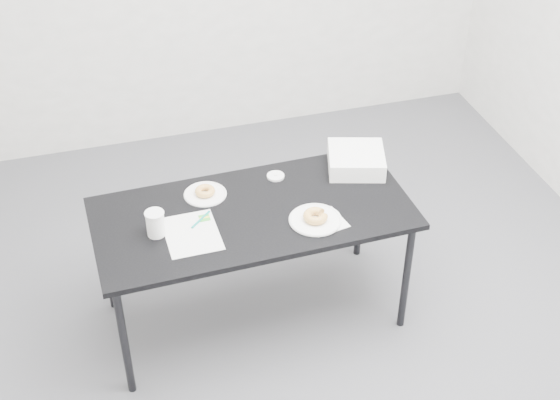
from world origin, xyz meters
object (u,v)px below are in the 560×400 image
object	(u,v)px
plate_far	(205,194)
plate_near	(315,220)
pen	(201,219)
donut_near	(316,216)
donut_far	(205,191)
table	(253,220)
scorecard	(192,234)
coffee_cup	(155,223)
bakery_box	(356,160)

from	to	relation	value
plate_far	plate_near	bearing A→B (deg)	-37.50
pen	plate_far	size ratio (longest dim) A/B	0.68
plate_near	donut_near	bearing A→B (deg)	180.00
donut_near	plate_far	bearing A→B (deg)	142.50
donut_far	plate_far	bearing A→B (deg)	0.00
plate_far	table	bearing A→B (deg)	-45.43
donut_far	plate_near	bearing A→B (deg)	-37.50
table	pen	size ratio (longest dim) A/B	10.71
scorecard	donut_near	distance (m)	0.56
plate_near	coffee_cup	distance (m)	0.72
coffee_cup	plate_near	bearing A→B (deg)	-8.59
table	plate_far	world-z (taller)	plate_far
table	donut_near	size ratio (longest dim) A/B	13.11
plate_near	bakery_box	bearing A→B (deg)	47.11
donut_near	donut_far	bearing A→B (deg)	142.50
pen	bakery_box	xyz separation A→B (m)	(0.83, 0.21, 0.04)
plate_far	bakery_box	bearing A→B (deg)	1.18
scorecard	donut_near	bearing A→B (deg)	-7.81
plate_near	pen	bearing A→B (deg)	163.54
coffee_cup	donut_near	bearing A→B (deg)	-8.59
bakery_box	plate_far	bearing A→B (deg)	-162.21
pen	donut_far	bearing A→B (deg)	28.42
bakery_box	coffee_cup	bearing A→B (deg)	-150.02
pen	donut_near	bearing A→B (deg)	-60.49
donut_near	bakery_box	world-z (taller)	bakery_box
donut_far	scorecard	bearing A→B (deg)	-113.41
plate_far	coffee_cup	xyz separation A→B (m)	(-0.27, -0.23, 0.06)
table	donut_far	distance (m)	0.27
donut_far	bakery_box	size ratio (longest dim) A/B	0.35
table	pen	world-z (taller)	pen
bakery_box	table	bearing A→B (deg)	-144.22
scorecard	plate_near	bearing A→B (deg)	-7.81
donut_far	bakery_box	bearing A→B (deg)	1.18
scorecard	donut_far	world-z (taller)	donut_far
coffee_cup	donut_far	bearing A→B (deg)	40.67
table	coffee_cup	distance (m)	0.47
plate_near	bakery_box	world-z (taller)	bakery_box
table	donut_near	xyz separation A→B (m)	(0.26, -0.15, 0.08)
table	donut_far	xyz separation A→B (m)	(-0.18, 0.19, 0.07)
scorecard	bakery_box	size ratio (longest dim) A/B	1.10
scorecard	coffee_cup	world-z (taller)	coffee_cup
pen	donut_far	size ratio (longest dim) A/B	1.45
table	scorecard	bearing A→B (deg)	-166.11
plate_near	plate_far	xyz separation A→B (m)	(-0.44, 0.34, -0.00)
pen	donut_far	world-z (taller)	donut_far
pen	coffee_cup	distance (m)	0.22
table	plate_near	bearing A→B (deg)	-32.15
scorecard	coffee_cup	size ratio (longest dim) A/B	2.45
table	scorecard	world-z (taller)	scorecard
plate_near	bakery_box	size ratio (longest dim) A/B	0.89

